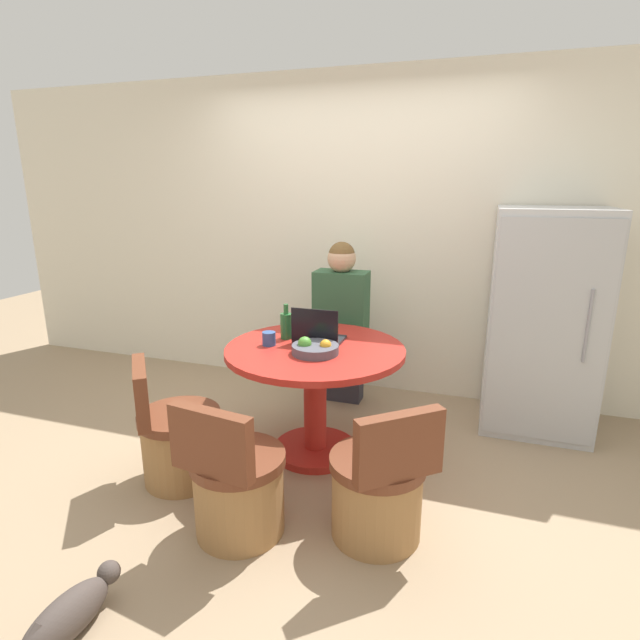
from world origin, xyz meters
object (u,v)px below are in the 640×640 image
Objects in this scene: chair_near_left_corner at (178,440)px; laptop at (318,334)px; chair_near_camera at (237,488)px; chair_near_right_corner at (379,491)px; fruit_bowl at (315,348)px; bottle at (286,325)px; person_seated at (342,318)px; cat at (69,614)px; refrigerator at (543,322)px; dining_table at (315,378)px.

laptop reaches higher than chair_near_left_corner.
chair_near_camera is 1.00× the size of chair_near_right_corner.
bottle is at bearing 140.20° from fruit_bowl.
cat is at bearing 79.89° from person_seated.
bottle is (0.44, 0.66, 0.57)m from chair_near_left_corner.
chair_near_left_corner is at bearing 44.33° from laptop.
chair_near_camera is at bearing -130.90° from refrigerator.
laptop is (0.03, -0.68, 0.07)m from person_seated.
chair_near_camera is 0.92m from fruit_bowl.
fruit_bowl is at bearing -94.12° from chair_near_camera.
chair_near_camera is at bearing -83.18° from bottle.
chair_near_camera is at bearing 83.69° from laptop.
refrigerator reaches higher than chair_near_left_corner.
laptop reaches higher than cat.
fruit_bowl is at bearing -39.80° from bottle.
cat is (-0.23, -1.73, -0.74)m from bottle.
person_seated is 0.69m from laptop.
chair_near_left_corner is 2.44× the size of laptop.
dining_table is 3.66× the size of laptop.
dining_table is 0.27m from fruit_bowl.
refrigerator is 1.44m from person_seated.
refrigerator is at bearing -94.07° from chair_near_left_corner.
person_seated is 4.26× the size of laptop.
cat is (0.21, -1.07, -0.16)m from chair_near_left_corner.
chair_near_left_corner is (-0.68, -0.54, -0.27)m from dining_table.
bottle is at bearing -75.12° from chair_near_camera.
dining_table is at bearing 93.18° from person_seated.
person_seated is 4.63× the size of fruit_bowl.
bottle reaches higher than dining_table.
refrigerator is 2.09× the size of chair_near_right_corner.
bottle reaches higher than cat.
cat is at bearing -126.70° from refrigerator.
person_seated is (-0.60, 1.45, 0.47)m from chair_near_right_corner.
chair_near_left_corner is at bearing -21.61° from chair_near_camera.
person_seated reaches higher than cat.
refrigerator is at bearing -158.31° from chair_near_right_corner.
person_seated reaches higher than laptop.
laptop is at bearing 103.70° from fruit_bowl.
fruit_bowl is (-1.36, -1.01, -0.02)m from refrigerator.
fruit_bowl reaches higher than chair_near_camera.
person_seated is at bearing -107.50° from chair_near_right_corner.
fruit_bowl reaches higher than cat.
person_seated is at bearing 95.21° from fruit_bowl.
chair_near_camera is at bearing -158.39° from chair_near_left_corner.
person_seated is (-0.04, 0.79, 0.19)m from dining_table.
dining_table is 0.91m from chair_near_camera.
chair_near_camera is 2.44× the size of laptop.
chair_near_left_corner is at bearing 16.47° from cat.
chair_near_left_corner is 2.66× the size of fruit_bowl.
fruit_bowl is (0.16, 0.75, 0.52)m from chair_near_camera.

